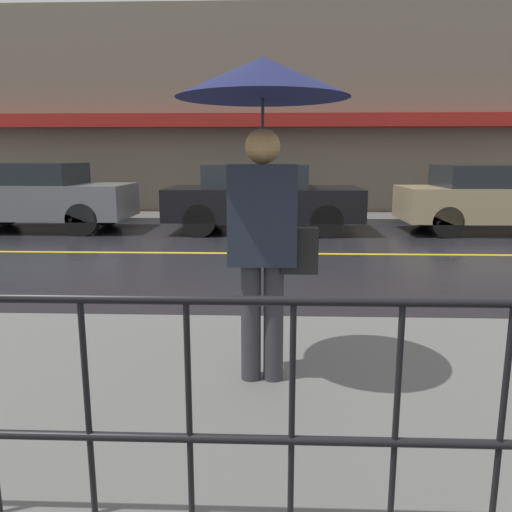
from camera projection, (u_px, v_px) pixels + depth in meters
The scene contains 9 objects.
ground_plane at pixel (211, 253), 8.66m from camera, with size 80.00×80.00×0.00m, color black.
sidewalk_near at pixel (109, 398), 3.31m from camera, with size 28.00×3.12×0.14m.
sidewalk_far at pixel (233, 217), 13.26m from camera, with size 28.00×1.63×0.14m.
lane_marking at pixel (211, 253), 8.66m from camera, with size 25.20×0.12×0.01m.
building_storefront at pixel (235, 114), 13.65m from camera, with size 28.00×0.85×5.65m.
pedestrian at pixel (263, 128), 3.11m from camera, with size 1.08×1.08×2.10m.
car_grey at pixel (38, 196), 11.26m from camera, with size 4.07×1.79×1.51m.
car_black at pixel (262, 197), 11.09m from camera, with size 4.25×1.94×1.48m.
car_tan at pixel (491, 198), 10.91m from camera, with size 3.93×1.77×1.47m.
Camera 1 is at (1.09, -8.47, 1.64)m, focal length 35.00 mm.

